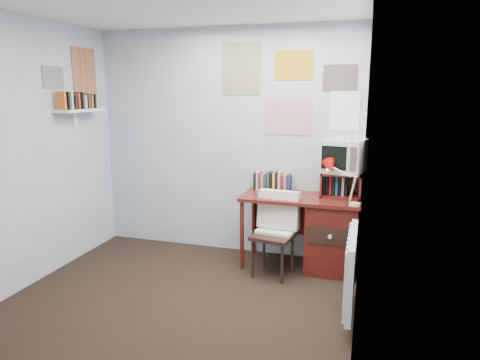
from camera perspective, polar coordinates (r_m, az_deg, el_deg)
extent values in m
plane|color=black|center=(3.66, -10.96, -18.35)|extent=(3.50, 3.50, 0.00)
cube|color=silver|center=(4.81, -1.90, 4.99)|extent=(3.00, 0.02, 2.50)
cube|color=silver|center=(2.84, 15.89, -0.35)|extent=(0.02, 3.50, 2.50)
cube|color=#4F1612|center=(4.43, 8.10, -2.40)|extent=(1.20, 0.55, 0.03)
cube|color=#4F1612|center=(4.51, 12.14, -7.35)|extent=(0.50, 0.50, 0.72)
cylinder|color=#4F1612|center=(4.44, 0.27, -7.39)|extent=(0.04, 0.04, 0.72)
cylinder|color=#4F1612|center=(4.87, 1.83, -5.63)|extent=(0.04, 0.04, 0.72)
cube|color=#4F1612|center=(4.80, 5.49, -5.23)|extent=(0.64, 0.02, 0.30)
cube|color=black|center=(4.28, 4.42, -7.48)|extent=(0.48, 0.46, 0.82)
cube|color=red|center=(4.14, 15.14, -0.87)|extent=(0.29, 0.26, 0.37)
cube|color=#4F1612|center=(4.48, 13.32, -0.60)|extent=(0.40, 0.30, 0.25)
cube|color=beige|center=(4.44, 13.69, 3.32)|extent=(0.46, 0.44, 0.37)
cube|color=#4F1612|center=(4.62, 5.55, -0.13)|extent=(0.60, 0.14, 0.22)
cube|color=white|center=(3.62, 14.65, -11.45)|extent=(0.09, 0.80, 0.60)
cube|color=white|center=(4.86, -20.56, 8.70)|extent=(0.20, 0.62, 0.24)
cube|color=white|center=(4.60, 6.51, 12.10)|extent=(1.20, 0.01, 0.90)
cube|color=white|center=(4.91, -21.79, 13.08)|extent=(0.01, 0.70, 0.60)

